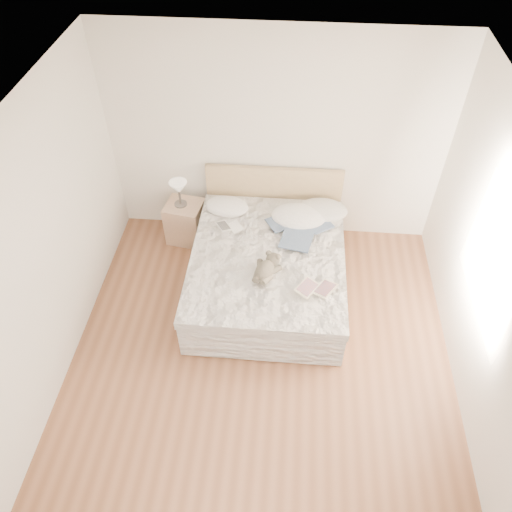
# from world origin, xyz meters

# --- Properties ---
(floor) EXTENTS (4.00, 4.50, 0.00)m
(floor) POSITION_xyz_m (0.00, 0.00, 0.00)
(floor) COLOR brown
(floor) RESTS_ON ground
(ceiling) EXTENTS (4.00, 4.50, 0.00)m
(ceiling) POSITION_xyz_m (0.00, 0.00, 2.70)
(ceiling) COLOR silver
(ceiling) RESTS_ON ground
(wall_back) EXTENTS (4.00, 0.02, 2.70)m
(wall_back) POSITION_xyz_m (0.00, 2.25, 1.35)
(wall_back) COLOR silver
(wall_back) RESTS_ON ground
(wall_left) EXTENTS (0.02, 4.50, 2.70)m
(wall_left) POSITION_xyz_m (-2.00, 0.00, 1.35)
(wall_left) COLOR silver
(wall_left) RESTS_ON ground
(wall_right) EXTENTS (0.02, 4.50, 2.70)m
(wall_right) POSITION_xyz_m (2.00, 0.00, 1.35)
(wall_right) COLOR silver
(wall_right) RESTS_ON ground
(window) EXTENTS (0.02, 1.30, 1.10)m
(window) POSITION_xyz_m (1.99, 0.30, 1.45)
(window) COLOR white
(window) RESTS_ON wall_right
(bed) EXTENTS (1.72, 2.14, 1.00)m
(bed) POSITION_xyz_m (0.00, 1.19, 0.31)
(bed) COLOR tan
(bed) RESTS_ON floor
(nightstand) EXTENTS (0.51, 0.47, 0.56)m
(nightstand) POSITION_xyz_m (-1.12, 1.93, 0.28)
(nightstand) COLOR tan
(nightstand) RESTS_ON floor
(table_lamp) EXTENTS (0.24, 0.24, 0.35)m
(table_lamp) POSITION_xyz_m (-1.15, 1.94, 0.81)
(table_lamp) COLOR #49443F
(table_lamp) RESTS_ON nightstand
(pillow_left) EXTENTS (0.58, 0.44, 0.16)m
(pillow_left) POSITION_xyz_m (-0.55, 1.85, 0.64)
(pillow_left) COLOR white
(pillow_left) RESTS_ON bed
(pillow_middle) EXTENTS (0.67, 0.48, 0.20)m
(pillow_middle) POSITION_xyz_m (0.32, 1.74, 0.64)
(pillow_middle) COLOR white
(pillow_middle) RESTS_ON bed
(pillow_right) EXTENTS (0.62, 0.45, 0.18)m
(pillow_right) POSITION_xyz_m (0.61, 1.88, 0.64)
(pillow_right) COLOR silver
(pillow_right) RESTS_ON bed
(blouse) EXTENTS (0.66, 0.68, 0.02)m
(blouse) POSITION_xyz_m (0.33, 1.42, 0.63)
(blouse) COLOR #394B67
(blouse) RESTS_ON bed
(photo_book) EXTENTS (0.35, 0.32, 0.02)m
(photo_book) POSITION_xyz_m (-0.48, 1.49, 0.63)
(photo_book) COLOR white
(photo_book) RESTS_ON bed
(childrens_book) EXTENTS (0.45, 0.42, 0.02)m
(childrens_book) POSITION_xyz_m (0.54, 0.62, 0.63)
(childrens_book) COLOR #F9ECC8
(childrens_book) RESTS_ON bed
(teddy_bear) EXTENTS (0.36, 0.42, 0.19)m
(teddy_bear) POSITION_xyz_m (-0.01, 0.75, 0.65)
(teddy_bear) COLOR brown
(teddy_bear) RESTS_ON bed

